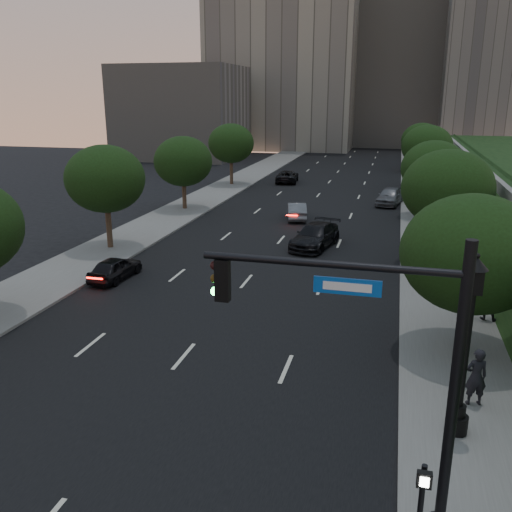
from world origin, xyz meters
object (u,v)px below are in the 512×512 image
(traffic_signal_mast, at_px, (400,388))
(street_lamp, at_px, (465,355))
(pedestrian_b, at_px, (488,299))
(sedan_far_left, at_px, (287,177))
(sedan_mid_left, at_px, (297,211))
(pedestrian_c, at_px, (467,300))
(sedan_near_right, at_px, (315,236))
(sedan_near_left, at_px, (115,268))
(pedestrian_a, at_px, (476,377))
(sedan_far_right, at_px, (390,196))

(traffic_signal_mast, height_order, street_lamp, traffic_signal_mast)
(pedestrian_b, bearing_deg, sedan_far_left, -55.31)
(sedan_mid_left, xyz_separation_m, pedestrian_c, (10.97, -18.42, 0.29))
(sedan_near_right, height_order, pedestrian_c, pedestrian_c)
(street_lamp, height_order, sedan_near_right, street_lamp)
(pedestrian_b, bearing_deg, pedestrian_c, 14.37)
(sedan_far_left, bearing_deg, pedestrian_c, 106.83)
(sedan_near_left, bearing_deg, traffic_signal_mast, 139.18)
(street_lamp, distance_m, sedan_mid_left, 29.28)
(sedan_near_left, xyz_separation_m, pedestrian_c, (17.82, -1.23, 0.34))
(pedestrian_b, bearing_deg, street_lamp, 88.25)
(sedan_near_left, height_order, sedan_far_left, sedan_far_left)
(sedan_mid_left, height_order, pedestrian_b, pedestrian_b)
(traffic_signal_mast, bearing_deg, sedan_far_left, 103.92)
(sedan_far_left, bearing_deg, pedestrian_a, 102.76)
(sedan_mid_left, bearing_deg, traffic_signal_mast, 91.47)
(pedestrian_a, height_order, pedestrian_b, pedestrian_a)
(street_lamp, relative_size, sedan_near_left, 1.50)
(pedestrian_a, distance_m, pedestrian_b, 7.55)
(sedan_near_left, bearing_deg, street_lamp, 151.70)
(sedan_near_left, distance_m, pedestrian_c, 17.86)
(sedan_far_left, xyz_separation_m, pedestrian_c, (15.47, -36.98, 0.28))
(traffic_signal_mast, xyz_separation_m, pedestrian_b, (3.89, 13.29, -2.60))
(sedan_far_right, height_order, pedestrian_b, pedestrian_b)
(traffic_signal_mast, relative_size, sedan_far_right, 1.47)
(sedan_near_left, height_order, sedan_mid_left, sedan_mid_left)
(pedestrian_c, bearing_deg, street_lamp, 92.83)
(street_lamp, distance_m, sedan_near_right, 20.86)
(street_lamp, xyz_separation_m, sedan_far_left, (-14.30, 46.09, -1.94))
(traffic_signal_mast, relative_size, sedan_near_left, 1.87)
(sedan_far_right, bearing_deg, sedan_near_right, -94.76)
(sedan_mid_left, height_order, pedestrian_a, pedestrian_a)
(street_lamp, relative_size, pedestrian_b, 3.04)
(traffic_signal_mast, relative_size, sedan_near_right, 1.33)
(pedestrian_c, bearing_deg, sedan_mid_left, -49.06)
(sedan_mid_left, bearing_deg, sedan_far_left, -88.99)
(sedan_far_right, xyz_separation_m, pedestrian_a, (3.29, -33.74, 0.30))
(sedan_far_right, xyz_separation_m, pedestrian_b, (4.68, -26.33, 0.26))
(sedan_far_left, height_order, pedestrian_b, pedestrian_b)
(sedan_near_right, bearing_deg, sedan_near_left, -124.44)
(sedan_near_left, bearing_deg, sedan_near_right, -132.54)
(sedan_mid_left, distance_m, sedan_far_left, 19.10)
(sedan_far_left, bearing_deg, sedan_far_right, 131.84)
(sedan_near_right, distance_m, pedestrian_b, 13.82)
(sedan_near_left, bearing_deg, pedestrian_a, 157.11)
(traffic_signal_mast, xyz_separation_m, pedestrian_c, (3.02, 13.24, -2.70))
(sedan_far_right, xyz_separation_m, pedestrian_c, (3.82, -26.38, 0.16))
(sedan_near_right, height_order, pedestrian_a, pedestrian_a)
(sedan_near_right, bearing_deg, sedan_mid_left, 120.21)
(street_lamp, bearing_deg, sedan_far_left, 107.24)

